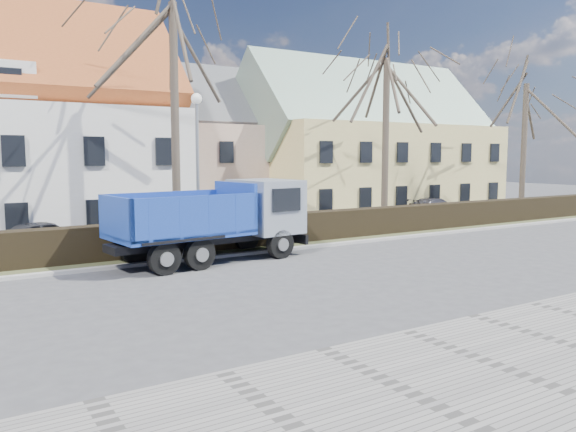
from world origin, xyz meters
TOP-DOWN VIEW (x-y plane):
  - ground at (0.00, 0.00)m, footprint 120.00×120.00m
  - sidewalk_near at (0.00, -8.50)m, footprint 80.00×5.00m
  - curb_far at (0.00, 4.60)m, footprint 80.00×0.30m
  - grass_strip at (0.00, 6.20)m, footprint 80.00×3.00m
  - hedge at (0.00, 6.00)m, footprint 60.00×0.90m
  - building_pink at (4.00, 20.00)m, footprint 10.80×8.80m
  - building_yellow at (16.00, 17.00)m, footprint 18.80×10.80m
  - tree_1 at (-2.00, 8.50)m, footprint 9.20×9.20m
  - tree_2 at (10.00, 8.50)m, footprint 8.00×8.00m
  - tree_3 at (22.00, 8.50)m, footprint 7.60×7.60m
  - dump_truck at (-2.61, 4.09)m, footprint 7.96×3.74m
  - streetlight at (-1.62, 7.00)m, footprint 0.51×0.51m
  - cart_frame at (-3.32, 4.48)m, footprint 0.75×0.48m
  - parked_car_a at (-7.28, 9.94)m, footprint 4.02×2.89m
  - parked_car_b at (16.52, 10.97)m, footprint 4.20×2.04m

SIDE VIEW (x-z plane):
  - ground at x=0.00m, z-range 0.00..0.00m
  - sidewalk_near at x=0.00m, z-range 0.00..0.08m
  - grass_strip at x=0.00m, z-range 0.00..0.10m
  - curb_far at x=0.00m, z-range 0.00..0.12m
  - cart_frame at x=-3.32m, z-range 0.00..0.65m
  - parked_car_b at x=16.52m, z-range 0.00..1.18m
  - parked_car_a at x=-7.28m, z-range 0.00..1.27m
  - hedge at x=0.00m, z-range 0.00..1.30m
  - dump_truck at x=-2.61m, z-range 0.00..3.07m
  - streetlight at x=-1.62m, z-range 0.00..6.54m
  - building_pink at x=4.00m, z-range 0.00..8.00m
  - building_yellow at x=16.00m, z-range 0.00..8.50m
  - tree_3 at x=22.00m, z-range 0.00..10.45m
  - tree_2 at x=10.00m, z-range 0.00..11.00m
  - tree_1 at x=-2.00m, z-range 0.00..12.65m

